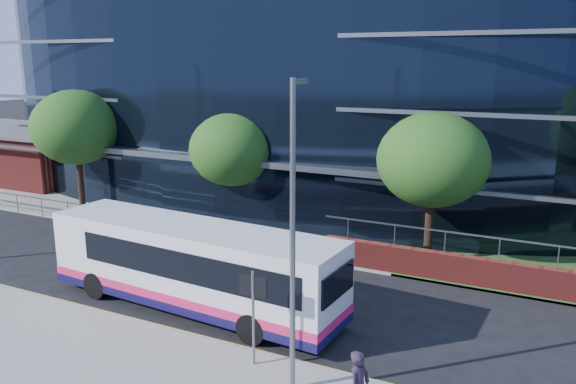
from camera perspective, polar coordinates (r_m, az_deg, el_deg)
The scene contains 14 objects.
ground at distance 20.19m, azimuth -12.56°, elevation -12.12°, with size 200.00×200.00×0.00m, color black.
kerb at distance 19.47m, azimuth -14.45°, elevation -12.96°, with size 80.00×0.25×0.16m, color gray.
yellow_line_outer at distance 19.64m, azimuth -14.05°, elevation -12.94°, with size 80.00×0.08×0.01m, color gold.
yellow_line_inner at distance 19.74m, azimuth -13.76°, elevation -12.78°, with size 80.00×0.08×0.01m, color gold.
far_forecourt at distance 31.84m, azimuth -8.69°, elevation -2.40°, with size 50.00×8.00×0.10m, color gray.
glass_office at distance 38.29m, azimuth 2.07°, elevation 12.39°, with size 44.00×23.10×16.00m.
brick_pavilion at distance 44.04m, azimuth -24.24°, elevation 3.42°, with size 8.60×6.66×4.40m.
guard_railings at distance 29.86m, azimuth -16.29°, elevation -2.31°, with size 24.00×0.05×1.10m.
street_sign at distance 15.76m, azimuth -3.55°, elevation -10.71°, with size 0.85×0.09×2.80m.
tree_far_a at distance 34.00m, azimuth -20.73°, elevation 6.16°, with size 4.95×4.95×6.98m.
tree_far_b at distance 28.11m, azimuth -5.69°, elevation 4.29°, with size 4.29×4.29×6.05m.
tree_far_c at distance 23.87m, azimuth 14.50°, elevation 3.15°, with size 4.62×4.62×6.51m.
streetlight_east at distance 13.81m, azimuth 0.53°, elevation -4.02°, with size 0.15×0.77×8.00m.
city_bus at distance 19.88m, azimuth -9.49°, elevation -7.38°, with size 11.31×3.29×3.02m.
Camera 1 is at (11.72, -14.06, 8.53)m, focal length 35.00 mm.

